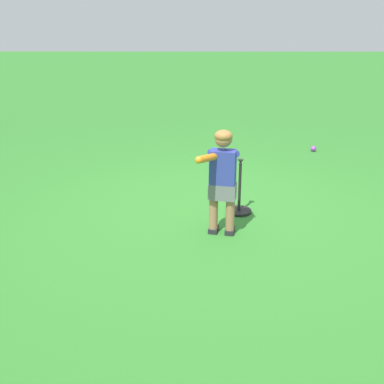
# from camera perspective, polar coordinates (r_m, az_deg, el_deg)

# --- Properties ---
(ground_plane) EXTENTS (40.00, 40.00, 0.00)m
(ground_plane) POSITION_cam_1_polar(r_m,az_deg,el_deg) (5.52, 2.89, -2.46)
(ground_plane) COLOR #2D7528
(child_batter) EXTENTS (0.56, 0.44, 1.08)m
(child_batter) POSITION_cam_1_polar(r_m,az_deg,el_deg) (4.81, 3.50, 2.22)
(child_batter) COLOR #232328
(child_batter) RESTS_ON ground
(play_ball_far_right) EXTENTS (0.09, 0.09, 0.09)m
(play_ball_far_right) POSITION_cam_1_polar(r_m,az_deg,el_deg) (8.06, 13.89, 4.90)
(play_ball_far_right) COLOR purple
(play_ball_far_right) RESTS_ON ground
(batting_tee) EXTENTS (0.28, 0.28, 0.62)m
(batting_tee) POSITION_cam_1_polar(r_m,az_deg,el_deg) (5.52, 5.48, -1.36)
(batting_tee) COLOR black
(batting_tee) RESTS_ON ground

